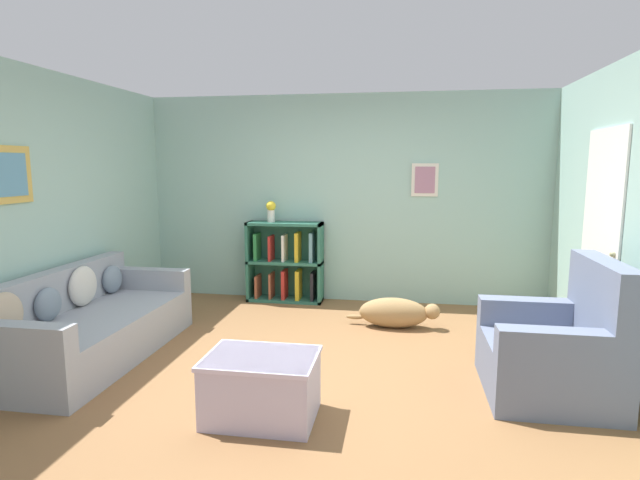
{
  "coord_description": "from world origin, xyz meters",
  "views": [
    {
      "loc": [
        0.73,
        -4.05,
        1.73
      ],
      "look_at": [
        0.0,
        0.4,
        1.05
      ],
      "focal_mm": 28.0,
      "sensor_mm": 36.0,
      "label": 1
    }
  ],
  "objects_px": {
    "vase": "(271,210)",
    "coffee_table": "(261,385)",
    "couch": "(89,326)",
    "bookshelf": "(286,263)",
    "recliner_chair": "(558,349)",
    "dog": "(395,313)"
  },
  "relations": [
    {
      "from": "recliner_chair",
      "to": "vase",
      "type": "height_order",
      "value": "vase"
    },
    {
      "from": "coffee_table",
      "to": "bookshelf",
      "type": "bearing_deg",
      "value": 99.95
    },
    {
      "from": "recliner_chair",
      "to": "dog",
      "type": "distance_m",
      "value": 1.87
    },
    {
      "from": "dog",
      "to": "coffee_table",
      "type": "bearing_deg",
      "value": -112.59
    },
    {
      "from": "coffee_table",
      "to": "vase",
      "type": "xyz_separation_m",
      "value": [
        -0.71,
        2.96,
        0.93
      ]
    },
    {
      "from": "vase",
      "to": "coffee_table",
      "type": "bearing_deg",
      "value": -76.54
    },
    {
      "from": "bookshelf",
      "to": "vase",
      "type": "xyz_separation_m",
      "value": [
        -0.19,
        -0.02,
        0.68
      ]
    },
    {
      "from": "bookshelf",
      "to": "dog",
      "type": "bearing_deg",
      "value": -31.8
    },
    {
      "from": "couch",
      "to": "coffee_table",
      "type": "bearing_deg",
      "value": -23.96
    },
    {
      "from": "coffee_table",
      "to": "recliner_chair",
      "type": "bearing_deg",
      "value": 18.75
    },
    {
      "from": "bookshelf",
      "to": "recliner_chair",
      "type": "xyz_separation_m",
      "value": [
        2.63,
        -2.27,
        -0.14
      ]
    },
    {
      "from": "dog",
      "to": "vase",
      "type": "xyz_separation_m",
      "value": [
        -1.59,
        0.85,
        1.0
      ]
    },
    {
      "from": "couch",
      "to": "dog",
      "type": "bearing_deg",
      "value": 25.23
    },
    {
      "from": "recliner_chair",
      "to": "dog",
      "type": "relative_size",
      "value": 1.04
    },
    {
      "from": "couch",
      "to": "bookshelf",
      "type": "xyz_separation_m",
      "value": [
        1.33,
        2.16,
        0.2
      ]
    },
    {
      "from": "coffee_table",
      "to": "vase",
      "type": "distance_m",
      "value": 3.18
    },
    {
      "from": "bookshelf",
      "to": "recliner_chair",
      "type": "height_order",
      "value": "recliner_chair"
    },
    {
      "from": "coffee_table",
      "to": "couch",
      "type": "bearing_deg",
      "value": 156.04
    },
    {
      "from": "coffee_table",
      "to": "dog",
      "type": "relative_size",
      "value": 0.76
    },
    {
      "from": "bookshelf",
      "to": "coffee_table",
      "type": "bearing_deg",
      "value": -80.05
    },
    {
      "from": "couch",
      "to": "vase",
      "type": "xyz_separation_m",
      "value": [
        1.15,
        2.13,
        0.87
      ]
    },
    {
      "from": "dog",
      "to": "couch",
      "type": "bearing_deg",
      "value": -154.77
    }
  ]
}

